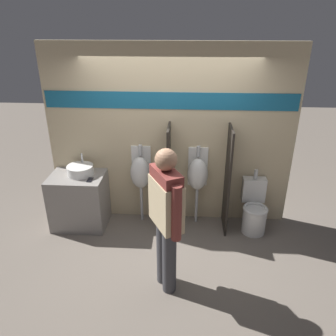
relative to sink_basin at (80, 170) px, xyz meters
name	(u,v)px	position (x,y,z in m)	size (l,w,h in m)	color
ground_plane	(167,237)	(1.32, -0.33, -0.91)	(16.00, 16.00, 0.00)	#70665B
display_wall	(170,137)	(1.32, 0.27, 0.45)	(3.65, 0.07, 2.70)	beige
sink_counter	(79,200)	(-0.05, -0.06, -0.49)	(0.81, 0.61, 0.84)	gray
sink_basin	(80,170)	(0.00, 0.00, 0.00)	(0.39, 0.39, 0.28)	white
cell_phone	(90,180)	(0.19, -0.18, -0.06)	(0.07, 0.14, 0.01)	black
divider_near_counter	(168,179)	(1.32, -0.01, -0.10)	(0.03, 0.51, 1.61)	#28231E
divider_mid	(227,181)	(2.18, -0.01, -0.10)	(0.03, 0.51, 1.61)	#28231E
urinal_near_counter	(141,173)	(0.89, 0.12, -0.08)	(0.31, 0.26, 1.25)	silver
urinal_far	(198,174)	(1.75, 0.12, -0.08)	(0.31, 0.26, 1.25)	silver
toilet	(254,211)	(2.62, -0.04, -0.58)	(0.37, 0.53, 0.92)	white
person_in_vest	(166,212)	(1.37, -1.28, 0.13)	(0.42, 0.56, 1.78)	#3D3D42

